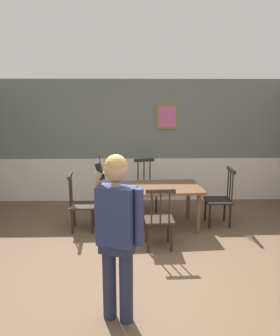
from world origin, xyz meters
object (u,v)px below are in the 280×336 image
Objects in this scene: chair_by_doorway at (146,188)px; person_figure at (118,228)px; chair_opposite_corner at (159,219)px; dining_table at (152,191)px; chair_at_table_head at (80,204)px; chair_near_window at (220,198)px.

person_figure reaches higher than chair_by_doorway.
chair_by_doorway reaches higher than chair_opposite_corner.
chair_by_doorway is (-0.07, 0.84, -0.17)m from dining_table.
chair_by_doorway is 1.49m from chair_at_table_head.
chair_at_table_head is at bearing 147.97° from chair_opposite_corner.
dining_table is 1.80× the size of chair_opposite_corner.
person_figure reaches higher than chair_at_table_head.
dining_table is 1.69× the size of chair_near_window.
chair_by_doorway is at bearing 92.45° from chair_opposite_corner.
chair_near_window is 0.59× the size of person_figure.
chair_near_window reaches higher than chair_at_table_head.
dining_table is 1.25m from chair_at_table_head.
dining_table is 1.76× the size of chair_at_table_head.
chair_near_window reaches higher than dining_table.
chair_near_window is 1.04× the size of chair_at_table_head.
chair_near_window is 2.47m from chair_at_table_head.
chair_opposite_corner is 1.82m from person_figure.
person_figure reaches higher than dining_table.
chair_by_doorway reaches higher than dining_table.
chair_at_table_head is 0.57× the size of person_figure.
chair_opposite_corner is 0.56× the size of person_figure.
person_figure is at bearing 71.69° from chair_by_doorway.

